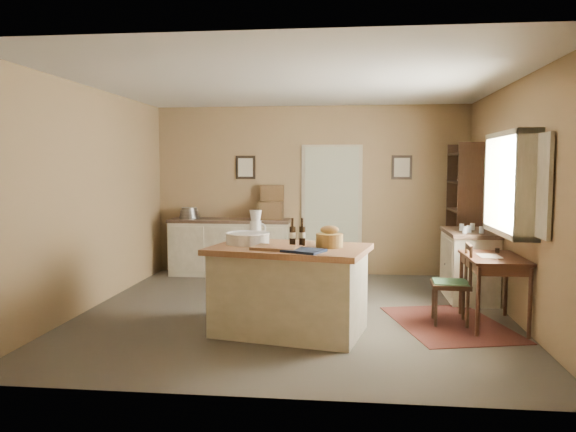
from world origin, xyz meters
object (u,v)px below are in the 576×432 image
Objects in this scene: desk_chair at (450,285)px; shelving_unit at (467,214)px; writing_desk at (494,265)px; sideboard at (231,245)px; work_island at (289,287)px; right_cabinet at (469,264)px.

desk_chair is 0.42× the size of shelving_unit.
writing_desk is at bearing 0.04° from desk_chair.
sideboard is at bearing 175.85° from shelving_unit.
sideboard is at bearing 143.67° from desk_chair.
writing_desk is 0.46× the size of shelving_unit.
shelving_unit reaches higher than desk_chair.
shelving_unit reaches higher than writing_desk.
work_island reaches higher than desk_chair.
desk_chair is at bearing -109.83° from right_cabinet.
writing_desk is 0.90× the size of right_cabinet.
sideboard is 1.80× the size of right_cabinet.
sideboard is (-1.27, 3.01, -0.00)m from work_island.
right_cabinet reaches higher than writing_desk.
shelving_unit reaches higher than work_island.
right_cabinet is at bearing 90.01° from writing_desk.
right_cabinet reaches higher than desk_chair.
sideboard is 3.90m from desk_chair.
work_island is 1.83× the size of writing_desk.
writing_desk is at bearing -93.90° from shelving_unit.
writing_desk is at bearing 24.58° from work_island.
shelving_unit is (2.33, 2.75, 0.55)m from work_island.
desk_chair is (-0.45, 0.03, -0.24)m from writing_desk.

